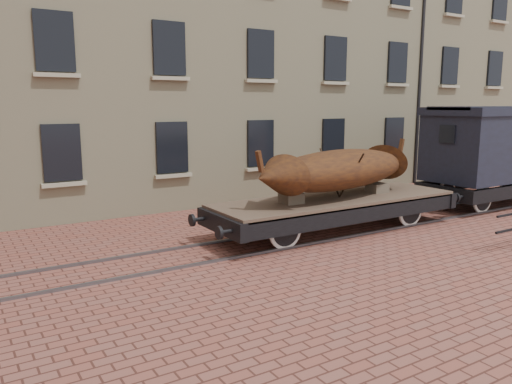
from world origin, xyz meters
TOP-DOWN VIEW (x-y plane):
  - ground at (0.00, 0.00)m, footprint 90.00×90.00m
  - warehouse_cream at (3.00, 9.99)m, footprint 40.00×10.19m
  - rail_track at (0.00, 0.00)m, footprint 30.00×1.52m
  - flatcar_wagon at (0.44, 0.00)m, footprint 8.43×2.29m
  - iron_boat at (0.55, 0.00)m, footprint 6.41×2.74m
  - goods_van at (8.11, 0.00)m, footprint 6.86×2.50m

SIDE VIEW (x-z plane):
  - ground at x=0.00m, z-range 0.00..0.00m
  - rail_track at x=0.00m, z-range 0.00..0.06m
  - flatcar_wagon at x=0.44m, z-range 0.16..1.43m
  - iron_boat at x=0.55m, z-range 1.02..2.57m
  - goods_van at x=8.11m, z-range 0.45..4.00m
  - warehouse_cream at x=3.00m, z-range 0.00..14.00m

